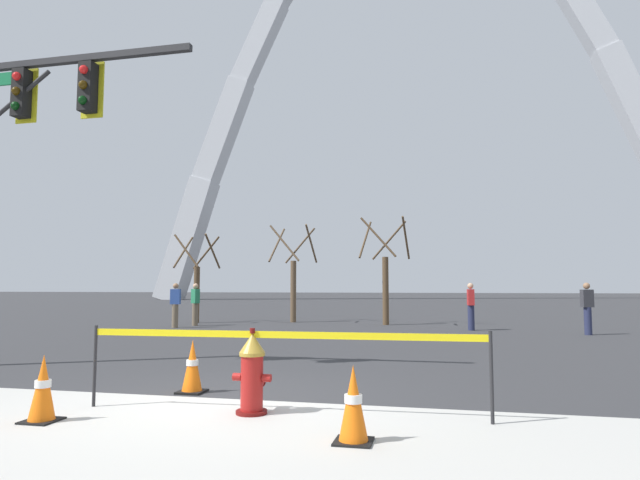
# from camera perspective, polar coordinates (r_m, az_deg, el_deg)

# --- Properties ---
(ground_plane) EXTENTS (240.00, 240.00, 0.00)m
(ground_plane) POSITION_cam_1_polar(r_m,az_deg,el_deg) (7.36, -10.40, -16.40)
(ground_plane) COLOR #333335
(fire_hydrant) EXTENTS (0.46, 0.48, 0.99)m
(fire_hydrant) POSITION_cam_1_polar(r_m,az_deg,el_deg) (6.53, -7.14, -13.76)
(fire_hydrant) COLOR #5E0F0D
(fire_hydrant) RESTS_ON ground
(caution_tape_barrier) EXTENTS (4.74, 0.22, 1.00)m
(caution_tape_barrier) POSITION_cam_1_polar(r_m,az_deg,el_deg) (6.42, -4.26, -12.10)
(caution_tape_barrier) COLOR #232326
(caution_tape_barrier) RESTS_ON ground
(traffic_cone_by_hydrant) EXTENTS (0.36, 0.36, 0.73)m
(traffic_cone_by_hydrant) POSITION_cam_1_polar(r_m,az_deg,el_deg) (6.85, -27.15, -13.77)
(traffic_cone_by_hydrant) COLOR black
(traffic_cone_by_hydrant) RESTS_ON ground
(traffic_cone_mid_sidewalk) EXTENTS (0.36, 0.36, 0.73)m
(traffic_cone_mid_sidewalk) POSITION_cam_1_polar(r_m,az_deg,el_deg) (5.37, 3.53, -16.92)
(traffic_cone_mid_sidewalk) COLOR black
(traffic_cone_mid_sidewalk) RESTS_ON ground
(traffic_cone_curb_edge) EXTENTS (0.36, 0.36, 0.73)m
(traffic_cone_curb_edge) POSITION_cam_1_polar(r_m,az_deg,el_deg) (7.97, -13.29, -12.84)
(traffic_cone_curb_edge) COLOR black
(traffic_cone_curb_edge) RESTS_ON ground
(traffic_signal_gantry) EXTENTS (5.02, 0.44, 6.00)m
(traffic_signal_gantry) POSITION_cam_1_polar(r_m,az_deg,el_deg) (11.72, -30.06, 8.56)
(traffic_signal_gantry) COLOR #232326
(traffic_signal_gantry) RESTS_ON ground
(monument_arch) EXTENTS (57.36, 2.66, 48.05)m
(monument_arch) POSITION_cam_1_polar(r_m,az_deg,el_deg) (59.71, 9.53, 14.42)
(monument_arch) COLOR silver
(monument_arch) RESTS_ON ground
(tree_far_left) EXTENTS (1.66, 1.67, 3.58)m
(tree_far_left) POSITION_cam_1_polar(r_m,az_deg,el_deg) (22.72, -12.85, -4.50)
(tree_far_left) COLOR brown
(tree_far_left) RESTS_ON ground
(tree_left_mid) EXTENTS (1.84, 1.85, 3.99)m
(tree_left_mid) POSITION_cam_1_polar(r_m,az_deg,el_deg) (22.60, -2.83, -4.14)
(tree_left_mid) COLOR brown
(tree_left_mid) RESTS_ON ground
(tree_center_left) EXTENTS (1.90, 1.91, 4.11)m
(tree_center_left) POSITION_cam_1_polar(r_m,az_deg,el_deg) (21.16, 6.89, -3.92)
(tree_center_left) COLOR brown
(tree_center_left) RESTS_ON ground
(pedestrian_walking_left) EXTENTS (0.24, 0.36, 1.59)m
(pedestrian_walking_left) POSITION_cam_1_polar(r_m,az_deg,el_deg) (19.10, 15.59, -6.70)
(pedestrian_walking_left) COLOR #232847
(pedestrian_walking_left) RESTS_ON ground
(pedestrian_standing_center) EXTENTS (0.38, 0.29, 1.59)m
(pedestrian_standing_center) POSITION_cam_1_polar(r_m,az_deg,el_deg) (18.59, 26.32, -6.43)
(pedestrian_standing_center) COLOR #232847
(pedestrian_standing_center) RESTS_ON ground
(pedestrian_walking_right) EXTENTS (0.37, 0.26, 1.59)m
(pedestrian_walking_right) POSITION_cam_1_polar(r_m,az_deg,el_deg) (20.21, -14.98, -6.61)
(pedestrian_walking_right) COLOR brown
(pedestrian_walking_right) RESTS_ON ground
(pedestrian_near_trees) EXTENTS (0.39, 0.36, 1.59)m
(pedestrian_near_trees) POSITION_cam_1_polar(r_m,az_deg,el_deg) (21.11, -12.99, -6.57)
(pedestrian_near_trees) COLOR brown
(pedestrian_near_trees) RESTS_ON ground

